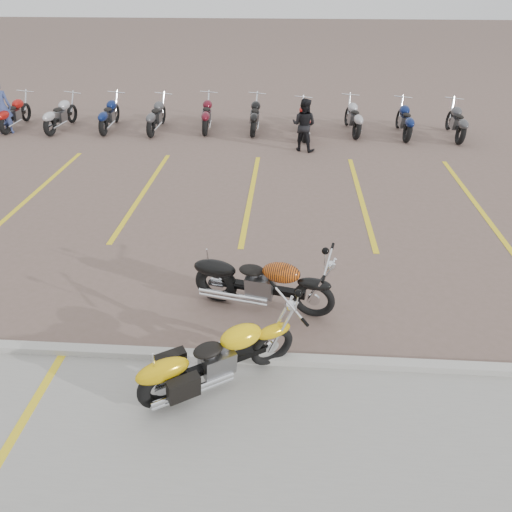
{
  "coord_description": "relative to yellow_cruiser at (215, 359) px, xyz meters",
  "views": [
    {
      "loc": [
        0.9,
        -7.4,
        4.95
      ],
      "look_at": [
        0.41,
        -0.27,
        0.75
      ],
      "focal_mm": 35.0,
      "sensor_mm": 36.0,
      "label": 1
    }
  ],
  "objects": [
    {
      "name": "ground",
      "position": [
        -0.02,
        2.48,
        -0.46
      ],
      "size": [
        100.0,
        100.0,
        0.0
      ],
      "primitive_type": "plane",
      "color": "#6E564F",
      "rests_on": "ground"
    },
    {
      "name": "curb",
      "position": [
        -0.02,
        0.48,
        -0.4
      ],
      "size": [
        60.0,
        0.18,
        0.12
      ],
      "primitive_type": "cube",
      "color": "#ADAAA3",
      "rests_on": "ground"
    },
    {
      "name": "person_a",
      "position": [
        -8.64,
        11.12,
        0.41
      ],
      "size": [
        0.74,
        0.6,
        1.74
      ],
      "primitive_type": "imported",
      "rotation": [
        0.0,
        0.0,
        3.47
      ],
      "color": "navy",
      "rests_on": "ground"
    },
    {
      "name": "yellow_cruiser",
      "position": [
        0.0,
        0.0,
        0.0
      ],
      "size": [
        1.98,
        1.34,
        0.93
      ],
      "rotation": [
        0.13,
        0.0,
        0.57
      ],
      "color": "black",
      "rests_on": "ground"
    },
    {
      "name": "bg_bike_row",
      "position": [
        -2.0,
        11.75,
        0.09
      ],
      "size": [
        17.14,
        2.0,
        1.1
      ],
      "color": "black",
      "rests_on": "ground"
    },
    {
      "name": "person_b",
      "position": [
        1.31,
        10.0,
        0.32
      ],
      "size": [
        0.92,
        0.83,
        1.56
      ],
      "primitive_type": "imported",
      "rotation": [
        0.0,
        0.0,
        2.76
      ],
      "color": "black",
      "rests_on": "ground"
    },
    {
      "name": "parking_stripes",
      "position": [
        -0.02,
        6.48,
        -0.46
      ],
      "size": [
        38.0,
        5.5,
        0.01
      ],
      "primitive_type": null,
      "color": "yellow",
      "rests_on": "ground"
    },
    {
      "name": "flame_cruiser",
      "position": [
        0.5,
        1.8,
        0.02
      ],
      "size": [
        2.32,
        0.65,
        0.97
      ],
      "rotation": [
        0.11,
        0.0,
        -0.22
      ],
      "color": "black",
      "rests_on": "ground"
    }
  ]
}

